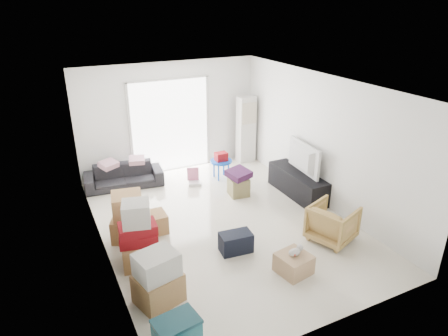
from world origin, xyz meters
TOP-DOWN VIEW (x-y plane):
  - room_shell at (0.00, 0.00)m, footprint 4.98×6.48m
  - sliding_door at (0.00, 2.98)m, footprint 2.10×0.04m
  - ac_tower at (1.95, 2.65)m, footprint 0.45×0.30m
  - tv_console at (2.00, 0.37)m, footprint 0.49×1.64m
  - television at (2.00, 0.37)m, footprint 0.75×1.19m
  - sofa at (-1.34, 2.50)m, footprint 1.81×0.73m
  - pillow_left at (-1.66, 2.50)m, footprint 0.46×0.43m
  - pillow_right at (-1.02, 2.48)m, footprint 0.45×0.40m
  - armchair at (1.49, -1.39)m, footprint 0.90×0.93m
  - box_stack_a at (-1.80, -1.57)m, footprint 0.73×0.67m
  - box_stack_b at (-1.80, -0.57)m, footprint 0.68×0.65m
  - box_stack_c at (-1.77, 0.25)m, footprint 0.75×0.69m
  - loose_box at (-1.30, 0.29)m, footprint 0.45×0.45m
  - duffel_bag at (-0.23, -0.95)m, footprint 0.58×0.38m
  - ottoman at (0.83, 0.93)m, footprint 0.45×0.45m
  - blanket at (0.83, 0.93)m, footprint 0.54×0.54m
  - kids_table at (0.88, 1.92)m, footprint 0.53×0.53m
  - toy_walker at (0.15, 1.89)m, footprint 0.36×0.34m
  - wood_crate at (0.33, -1.87)m, footprint 0.56×0.56m
  - plush_bunny at (0.36, -1.86)m, footprint 0.28×0.16m

SIDE VIEW (x-z plane):
  - toy_walker at x=0.15m, z-range -0.09..0.31m
  - wood_crate at x=0.33m, z-range 0.00..0.32m
  - duffel_bag at x=-0.23m, z-range 0.00..0.35m
  - loose_box at x=-1.30m, z-range 0.00..0.37m
  - ottoman at x=0.83m, z-range 0.00..0.41m
  - tv_console at x=2.00m, z-range 0.00..0.55m
  - sofa at x=-1.34m, z-range 0.00..0.69m
  - armchair at x=1.49m, z-range 0.00..0.75m
  - plush_bunny at x=0.36m, z-range 0.31..0.45m
  - box_stack_a at x=-1.80m, z-range -0.02..0.80m
  - box_stack_c at x=-1.77m, z-range -0.01..0.88m
  - kids_table at x=0.88m, z-range 0.14..0.80m
  - blanket at x=0.83m, z-range 0.41..0.55m
  - box_stack_b at x=-1.80m, z-range -0.07..1.06m
  - television at x=2.00m, z-range 0.55..0.70m
  - pillow_left at x=-1.66m, z-range 0.69..0.80m
  - pillow_right at x=-1.02m, z-range 0.69..0.82m
  - ac_tower at x=1.95m, z-range 0.00..1.75m
  - sliding_door at x=0.00m, z-range 0.08..2.41m
  - room_shell at x=0.00m, z-range -0.24..2.94m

